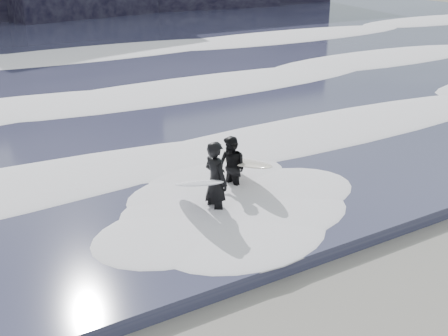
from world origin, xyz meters
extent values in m
ellipsoid|color=white|center=(0.00, 9.00, 0.40)|extent=(60.00, 3.20, 0.20)
ellipsoid|color=white|center=(0.00, 16.00, 0.42)|extent=(60.00, 4.00, 0.24)
ellipsoid|color=white|center=(0.00, 25.00, 0.45)|extent=(60.00, 4.80, 0.30)
imported|color=black|center=(-0.06, 5.64, 0.90)|extent=(0.51, 0.71, 1.81)
ellipsoid|color=white|center=(-0.46, 5.69, 0.94)|extent=(0.56, 1.89, 0.78)
imported|color=black|center=(0.82, 6.41, 0.76)|extent=(0.75, 0.86, 1.53)
ellipsoid|color=silver|center=(1.24, 6.41, 0.82)|extent=(0.81, 2.24, 0.63)
camera|label=1|loc=(-5.65, -3.80, 5.55)|focal=45.00mm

